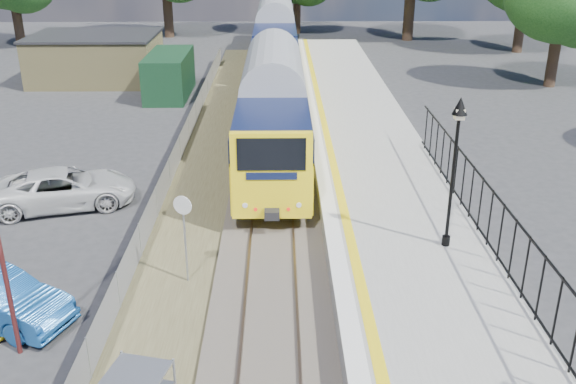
{
  "coord_description": "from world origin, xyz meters",
  "views": [
    {
      "loc": [
        0.27,
        -11.27,
        9.96
      ],
      "look_at": [
        0.53,
        7.6,
        2.0
      ],
      "focal_mm": 40.0,
      "sensor_mm": 36.0,
      "label": 1
    }
  ],
  "objects_px": {
    "victorian_lamp_north": "(457,138)",
    "car_white": "(64,188)",
    "speed_sign": "(184,224)",
    "train": "(275,55)"
  },
  "relations": [
    {
      "from": "victorian_lamp_north",
      "to": "car_white",
      "type": "height_order",
      "value": "victorian_lamp_north"
    },
    {
      "from": "victorian_lamp_north",
      "to": "car_white",
      "type": "xyz_separation_m",
      "value": [
        -13.15,
        5.08,
        -3.57
      ]
    },
    {
      "from": "train",
      "to": "speed_sign",
      "type": "relative_size",
      "value": 14.4
    },
    {
      "from": "victorian_lamp_north",
      "to": "train",
      "type": "distance_m",
      "value": 23.47
    },
    {
      "from": "train",
      "to": "car_white",
      "type": "distance_m",
      "value": 19.43
    },
    {
      "from": "victorian_lamp_north",
      "to": "speed_sign",
      "type": "relative_size",
      "value": 1.62
    },
    {
      "from": "speed_sign",
      "to": "train",
      "type": "bearing_deg",
      "value": 103.12
    },
    {
      "from": "train",
      "to": "victorian_lamp_north",
      "type": "bearing_deg",
      "value": -76.9
    },
    {
      "from": "victorian_lamp_north",
      "to": "train",
      "type": "bearing_deg",
      "value": 103.1
    },
    {
      "from": "speed_sign",
      "to": "car_white",
      "type": "distance_m",
      "value": 7.9
    }
  ]
}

